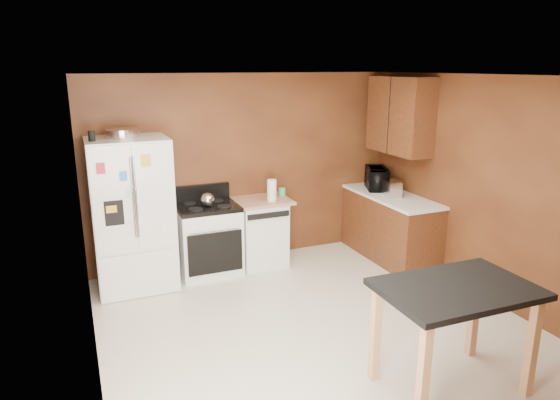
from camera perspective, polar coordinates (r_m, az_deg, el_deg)
floor at (r=5.19m, az=4.78°, el=-14.84°), size 4.50×4.50×0.00m
ceiling at (r=4.50m, az=5.50°, el=13.92°), size 4.50×4.50×0.00m
wall_back at (r=6.71m, az=-3.91°, el=3.57°), size 4.20×0.00×4.20m
wall_front at (r=3.05m, az=25.80°, el=-12.63°), size 4.20×0.00×4.20m
wall_left at (r=4.19m, az=-21.30°, el=-4.62°), size 0.00×4.50×4.50m
wall_right at (r=5.95m, az=23.30°, el=0.86°), size 0.00×4.50×4.50m
roasting_pan at (r=5.97m, az=-17.57°, el=7.30°), size 0.39×0.39×0.10m
pen_cup at (r=5.77m, az=-20.73°, el=6.84°), size 0.07×0.07×0.11m
kettle at (r=6.21m, az=-8.29°, el=0.02°), size 0.17×0.17×0.17m
paper_towel at (r=6.43m, az=-0.95°, el=1.11°), size 0.15×0.15×0.28m
green_canister at (r=6.73m, az=0.24°, el=0.97°), size 0.13×0.13×0.11m
toaster at (r=6.81m, az=12.69°, el=1.29°), size 0.23×0.31×0.21m
microwave at (r=7.17m, az=10.98°, el=2.35°), size 0.51×0.59×0.28m
refrigerator at (r=6.10m, az=-16.53°, el=-1.60°), size 0.90×0.80×1.80m
gas_range at (r=6.44m, az=-8.23°, el=-4.33°), size 0.76×0.68×1.10m
dishwasher at (r=6.67m, az=-2.28°, el=-3.58°), size 0.78×0.63×0.89m
right_cabinets at (r=6.94m, az=12.79°, el=0.73°), size 0.63×1.58×2.45m
island at (r=4.28m, az=19.42°, el=-10.98°), size 1.24×0.84×0.91m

